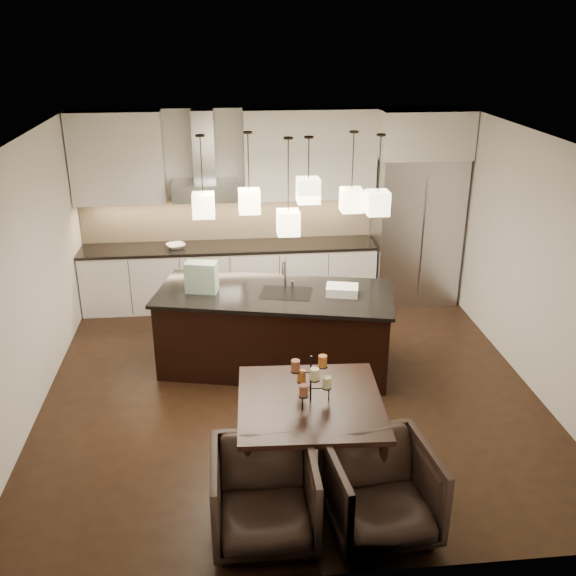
{
  "coord_description": "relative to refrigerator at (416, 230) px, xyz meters",
  "views": [
    {
      "loc": [
        -0.67,
        -6.36,
        3.89
      ],
      "look_at": [
        0.0,
        0.2,
        1.15
      ],
      "focal_mm": 40.0,
      "sensor_mm": 36.0,
      "label": 1
    }
  ],
  "objects": [
    {
      "name": "pendant_e",
      "position": [
        -1.09,
        -2.01,
        0.98
      ],
      "size": [
        0.24,
        0.24,
        0.26
      ],
      "primitive_type": "cube",
      "color": "beige",
      "rests_on": "ceiling"
    },
    {
      "name": "fruit_bowl",
      "position": [
        -3.48,
        0.0,
        -0.12
      ],
      "size": [
        0.33,
        0.33,
        0.06
      ],
      "primitive_type": "imported",
      "rotation": [
        0.0,
        0.0,
        0.36
      ],
      "color": "silver",
      "rests_on": "countertop"
    },
    {
      "name": "pendant_f",
      "position": [
        -2.09,
        -2.11,
        0.81
      ],
      "size": [
        0.24,
        0.24,
        0.26
      ],
      "primitive_type": "cube",
      "color": "beige",
      "rests_on": "ceiling"
    },
    {
      "name": "backsplash",
      "position": [
        -2.73,
        0.35,
        0.16
      ],
      "size": [
        4.21,
        0.02,
        0.63
      ],
      "primitive_type": "cube",
      "color": "#C1B08C",
      "rests_on": "countertop"
    },
    {
      "name": "candle_b",
      "position": [
        -2.14,
        -3.77,
        -0.12
      ],
      "size": [
        0.08,
        0.08,
        0.1
      ],
      "primitive_type": "cylinder",
      "rotation": [
        0.0,
        0.0,
        -0.05
      ],
      "color": "#BD6824",
      "rests_on": "candelabra"
    },
    {
      "name": "candle_e",
      "position": [
        -2.21,
        -3.87,
        0.04
      ],
      "size": [
        0.08,
        0.08,
        0.1
      ],
      "primitive_type": "cylinder",
      "rotation": [
        0.0,
        0.0,
        -0.05
      ],
      "color": "brown",
      "rests_on": "candelabra"
    },
    {
      "name": "island_top",
      "position": [
        -2.22,
        -1.88,
        -0.12
      ],
      "size": [
        2.94,
        1.74,
        0.04
      ],
      "primitive_type": "cube",
      "rotation": [
        0.0,
        0.0,
        -0.23
      ],
      "color": "black",
      "rests_on": "island_body"
    },
    {
      "name": "upper_cab_right",
      "position": [
        -1.55,
        0.19,
        1.1
      ],
      "size": [
        1.85,
        0.35,
        1.25
      ],
      "primitive_type": "cube",
      "color": "silver",
      "rests_on": "wall_back"
    },
    {
      "name": "wall_left",
      "position": [
        -4.86,
        -2.38,
        0.32
      ],
      "size": [
        0.02,
        5.5,
        2.8
      ],
      "primitive_type": "cube",
      "color": "silver",
      "rests_on": "ground"
    },
    {
      "name": "island_body",
      "position": [
        -2.22,
        -1.88,
        -0.61
      ],
      "size": [
        2.83,
        1.63,
        0.94
      ],
      "primitive_type": "cube",
      "rotation": [
        0.0,
        0.0,
        -0.23
      ],
      "color": "black",
      "rests_on": "floor"
    },
    {
      "name": "candle_f",
      "position": [
        -2.06,
        -4.03,
        0.04
      ],
      "size": [
        0.08,
        0.08,
        0.1
      ],
      "primitive_type": "cylinder",
      "rotation": [
        0.0,
        0.0,
        -0.05
      ],
      "color": "beige",
      "rests_on": "candelabra"
    },
    {
      "name": "candle_d",
      "position": [
        -1.96,
        -3.81,
        0.04
      ],
      "size": [
        0.08,
        0.08,
        0.1
      ],
      "primitive_type": "cylinder",
      "rotation": [
        0.0,
        0.0,
        -0.05
      ],
      "color": "#BD6824",
      "rests_on": "candelabra"
    },
    {
      "name": "ceiling",
      "position": [
        -2.1,
        -2.38,
        1.73
      ],
      "size": [
        5.5,
        5.5,
        0.02
      ],
      "primitive_type": "cube",
      "color": "white",
      "rests_on": "wall_back"
    },
    {
      "name": "upper_cab_left",
      "position": [
        -4.2,
        0.19,
        1.1
      ],
      "size": [
        1.25,
        0.35,
        1.25
      ],
      "primitive_type": "cube",
      "color": "silver",
      "rests_on": "wall_back"
    },
    {
      "name": "hood_chimney",
      "position": [
        -3.03,
        0.21,
        1.24
      ],
      "size": [
        0.3,
        0.28,
        0.96
      ],
      "primitive_type": "cube",
      "color": "#B7B7BA",
      "rests_on": "hood_canopy"
    },
    {
      "name": "armchair_left",
      "position": [
        -2.54,
        -4.64,
        -0.69
      ],
      "size": [
        0.83,
        0.86,
        0.78
      ],
      "primitive_type": "imported",
      "rotation": [
        0.0,
        0.0,
        -0.0
      ],
      "color": "black",
      "rests_on": "floor"
    },
    {
      "name": "floor",
      "position": [
        -2.1,
        -2.38,
        -1.08
      ],
      "size": [
        5.5,
        5.5,
        0.02
      ],
      "primitive_type": "cube",
      "color": "black",
      "rests_on": "ground"
    },
    {
      "name": "food_container",
      "position": [
        -1.46,
        -2.03,
        -0.04
      ],
      "size": [
        0.41,
        0.33,
        0.11
      ],
      "primitive_type": "cube",
      "rotation": [
        0.0,
        0.0,
        -0.23
      ],
      "color": "silver",
      "rests_on": "island_top"
    },
    {
      "name": "candle_c",
      "position": [
        -2.15,
        -4.01,
        -0.12
      ],
      "size": [
        0.08,
        0.08,
        0.1
      ],
      "primitive_type": "cylinder",
      "rotation": [
        0.0,
        0.0,
        -0.05
      ],
      "color": "brown",
      "rests_on": "candelabra"
    },
    {
      "name": "candelabra",
      "position": [
        -2.07,
        -3.89,
        -0.08
      ],
      "size": [
        0.39,
        0.39,
        0.45
      ],
      "primitive_type": null,
      "rotation": [
        0.0,
        0.0,
        -0.05
      ],
      "color": "black",
      "rests_on": "dining_table"
    },
    {
      "name": "pendant_c",
      "position": [
        -1.87,
        -2.08,
        1.15
      ],
      "size": [
        0.24,
        0.24,
        0.26
      ],
      "primitive_type": "cube",
      "color": "beige",
      "rests_on": "ceiling"
    },
    {
      "name": "dining_table",
      "position": [
        -2.07,
        -3.89,
        -0.69
      ],
      "size": [
        1.34,
        1.34,
        0.77
      ],
      "primitive_type": null,
      "rotation": [
        0.0,
        0.0,
        -0.05
      ],
      "color": "black",
      "rests_on": "floor"
    },
    {
      "name": "wall_right",
      "position": [
        0.66,
        -2.38,
        0.32
      ],
      "size": [
        0.02,
        5.5,
        2.8
      ],
      "primitive_type": "cube",
      "color": "silver",
      "rests_on": "ground"
    },
    {
      "name": "armchair_right",
      "position": [
        -1.6,
        -4.69,
        -0.69
      ],
      "size": [
        0.93,
        0.95,
        0.78
      ],
      "primitive_type": "imported",
      "rotation": [
        0.0,
        0.0,
        0.12
      ],
      "color": "black",
      "rests_on": "floor"
    },
    {
      "name": "pendant_b",
      "position": [
        -2.49,
        -1.7,
        0.95
      ],
      "size": [
        0.24,
        0.24,
        0.26
      ],
      "primitive_type": "cube",
      "color": "beige",
      "rests_on": "ceiling"
    },
    {
      "name": "fridge_panel",
      "position": [
        0.0,
        0.0,
        1.4
      ],
      "size": [
        1.26,
        0.72,
        0.65
      ],
      "primitive_type": "cube",
      "color": "silver",
      "rests_on": "refrigerator"
    },
    {
      "name": "tote_bag",
      "position": [
        -3.07,
        -1.78,
        0.09
      ],
      "size": [
        0.4,
        0.27,
        0.36
      ],
      "primitive_type": "cube",
      "rotation": [
        0.0,
        0.0,
        -0.23
      ],
      "color": "#256B43",
      "rests_on": "island_top"
    },
    {
      "name": "faucet",
      "position": [
        -2.09,
        -1.8,
        0.11
      ],
      "size": [
        0.16,
        0.27,
        0.4
      ],
      "primitive_type": null,
      "rotation": [
        0.0,
        0.0,
        -0.23
      ],
      "color": "silver",
      "rests_on": "island_top"
    },
    {
      "name": "lower_cabinets",
      "position": [
        -2.73,
        0.05,
        -0.64
      ],
      "size": [
        4.21,
        0.62,
        0.88
      ],
      "primitive_type": "cube",
      "color": "silver",
      "rests_on": "floor"
    },
    {
      "name": "pendant_d",
      "position": [
        -1.34,
        -1.78,
        0.96
      ],
      "size": [
        0.24,
        0.24,
        0.26
      ],
      "primitive_type": "cube",
      "color": "beige",
      "rests_on": "ceiling"
    },
    {
      "name": "refrigerator",
      "position": [
        0.0,
        0.0,
        0.0
      ],
      "size": [
        1.2,
        0.72,
        2.15
      ],
      "primitive_type": "cube",
      "color": "#B7B7BA",
      "rests_on": "floor"
    },
    {
      "name": "wall_front",
      "position": [
        -2.1,
        -5.14,
        0.32
      ],
      "size": [
        5.5,
        0.02,
        2.8
      ],
      "primitive_type": "cube",
      "color": "silver",
      "rests_on": "ground"
    },
    {
      "name": "wall_back",
      "position": [
        -2.1,
        0.38,
        0.32
      ],
      "size": [
        5.5,
        0.02,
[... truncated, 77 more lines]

